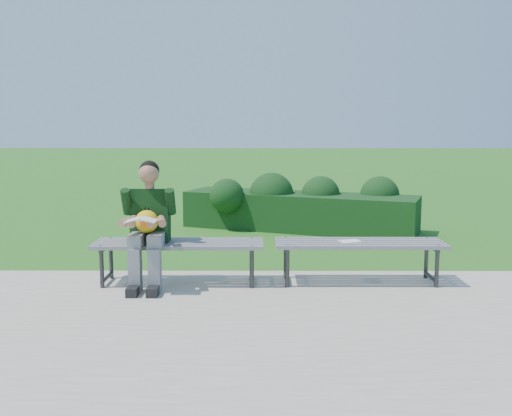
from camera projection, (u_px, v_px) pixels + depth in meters
The scene contains 7 objects.
ground at pixel (256, 272), 6.65m from camera, with size 80.00×80.00×0.00m.
walkway at pixel (255, 323), 4.92m from camera, with size 30.00×3.50×0.02m.
hedge at pixel (300, 206), 9.40m from camera, with size 3.91×2.27×0.94m.
bench_left at pixel (179, 247), 6.08m from camera, with size 1.80×0.50×0.46m.
bench_right at pixel (359, 246), 6.10m from camera, with size 1.80×0.50×0.46m.
seated_boy at pixel (148, 221), 5.95m from camera, with size 0.56×0.76×1.31m.
paper_sheet at pixel (350, 241), 6.09m from camera, with size 0.26×0.22×0.01m.
Camera 1 is at (0.03, -6.48, 1.68)m, focal length 40.00 mm.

